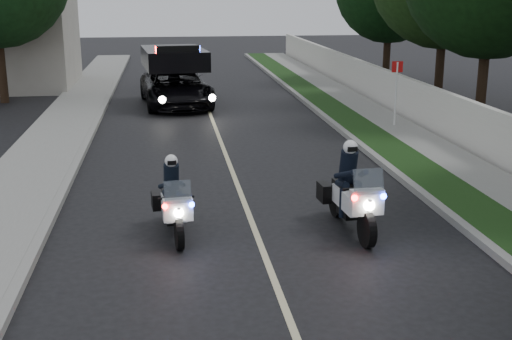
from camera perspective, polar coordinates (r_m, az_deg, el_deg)
The scene contains 17 objects.
curb_right at distance 18.96m, azimuth 10.15°, elevation 1.11°, with size 0.20×60.00×0.15m, color gray.
grass_verge at distance 19.19m, azimuth 12.14°, elevation 1.18°, with size 1.20×60.00×0.16m, color #193814.
sidewalk_right at distance 19.66m, azimuth 15.71°, elevation 1.28°, with size 1.40×60.00×0.16m, color gray.
property_wall at distance 19.94m, azimuth 18.49°, elevation 3.23°, with size 0.22×60.00×1.50m, color beige.
curb_left at distance 18.23m, azimuth -15.21°, elevation 0.23°, with size 0.20×60.00×0.15m, color gray.
sidewalk_left at distance 18.41m, azimuth -18.60°, elevation 0.11°, with size 2.00×60.00×0.16m, color gray.
lane_marking at distance 18.16m, azimuth -2.27°, elevation 0.48°, with size 0.12×50.00×0.01m, color #BFB78C.
police_moto_left at distance 13.17m, azimuth -6.99°, elevation -5.48°, with size 0.65×1.86×1.58m, color white, non-canonical shape.
police_moto_right at distance 13.42m, azimuth 8.02°, elevation -5.11°, with size 0.74×2.13×1.81m, color silver, non-canonical shape.
police_suv at distance 27.55m, azimuth -6.82°, elevation 5.48°, with size 2.56×5.53×2.69m, color black.
bicycle at distance 33.12m, azimuth -8.76°, elevation 7.06°, with size 0.66×1.90×0.99m, color black.
cyclist at distance 33.12m, azimuth -8.76°, elevation 7.06°, with size 0.56×0.37×1.55m, color black.
sign_post at distance 23.19m, azimuth 11.70°, elevation 3.42°, with size 0.37×0.37×2.38m, color #B82A0D, non-canonical shape.
tree_right_c at distance 25.68m, azimuth 18.50°, elevation 4.08°, with size 6.11×6.11×10.18m, color black, non-canonical shape.
tree_right_d at distance 29.24m, azimuth 15.22°, elevation 5.62°, with size 6.12×6.12×10.20m, color #1F4115, non-canonical shape.
tree_right_e at distance 35.13m, azimuth 10.99°, elevation 7.42°, with size 5.42×5.42×9.03m, color black, non-canonical shape.
tree_left_near at distance 30.01m, azimuth -20.66°, elevation 5.41°, with size 6.23×6.23×10.39m, color #133915, non-canonical shape.
Camera 1 is at (-1.67, -7.48, 4.64)m, focal length 46.81 mm.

